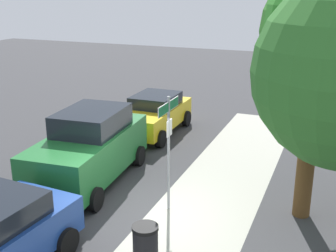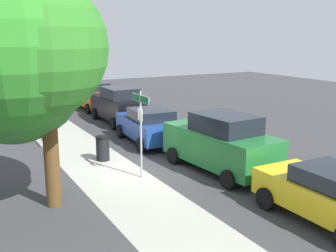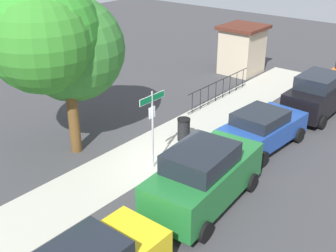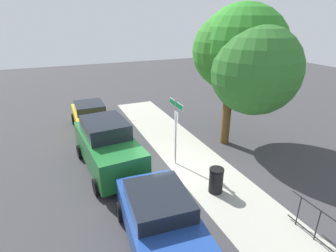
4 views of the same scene
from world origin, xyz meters
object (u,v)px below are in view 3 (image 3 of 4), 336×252
at_px(car_blue, 262,128).
at_px(trash_bin, 184,129).
at_px(utility_shed, 242,49).
at_px(car_black, 319,94).
at_px(shade_tree, 53,41).
at_px(car_green, 204,176).
at_px(street_sign, 152,116).

distance_m(car_blue, trash_bin, 3.21).
relative_size(car_blue, utility_shed, 1.48).
xyz_separation_m(car_blue, car_black, (4.80, -0.43, 0.18)).
height_order(shade_tree, car_blue, shade_tree).
distance_m(car_green, trash_bin, 4.70).
bearing_deg(car_green, car_blue, 1.45).
relative_size(shade_tree, car_blue, 1.60).
bearing_deg(car_green, utility_shed, 21.24).
relative_size(car_black, utility_shed, 1.60).
distance_m(car_green, car_black, 9.60).
distance_m(street_sign, car_blue, 4.83).
relative_size(street_sign, car_blue, 0.71).
xyz_separation_m(shade_tree, utility_shed, (13.12, -0.58, -2.88)).
bearing_deg(shade_tree, car_green, -88.16).
bearing_deg(car_black, shade_tree, 146.33).
distance_m(shade_tree, car_blue, 8.78).
relative_size(street_sign, car_green, 0.63).
bearing_deg(car_black, street_sign, 163.46).
bearing_deg(street_sign, car_blue, -29.77).
relative_size(street_sign, car_black, 0.66).
bearing_deg(trash_bin, shade_tree, 135.28).
bearing_deg(car_blue, shade_tree, 132.91).
bearing_deg(car_green, trash_bin, 40.67).
height_order(street_sign, car_blue, street_sign).
bearing_deg(utility_shed, car_blue, -144.81).
relative_size(car_green, utility_shed, 1.66).
height_order(car_blue, utility_shed, utility_shed).
distance_m(street_sign, utility_shed, 12.62).
distance_m(street_sign, car_black, 9.32).
relative_size(street_sign, shade_tree, 0.45).
distance_m(car_blue, utility_shed, 9.93).
bearing_deg(car_green, shade_tree, 87.39).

